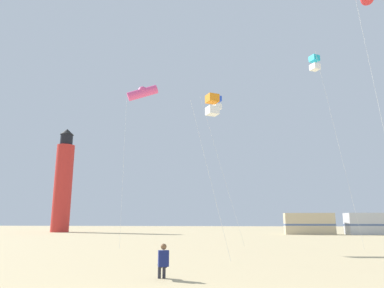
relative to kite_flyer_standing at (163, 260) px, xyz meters
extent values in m
cube|color=navy|center=(0.03, -0.08, 0.07)|extent=(0.39, 0.32, 0.52)
sphere|color=brown|center=(0.03, -0.08, 0.45)|extent=(0.20, 0.20, 0.20)
cylinder|color=#2D2D38|center=(0.04, 0.12, -0.17)|extent=(0.24, 0.38, 0.13)
cylinder|color=#2D2D38|center=(-0.01, 0.27, -0.40)|extent=(0.11, 0.11, 0.42)
cylinder|color=#2D2D38|center=(-0.11, 0.07, -0.17)|extent=(0.24, 0.38, 0.13)
cylinder|color=#2D2D38|center=(-0.16, 0.22, -0.40)|extent=(0.11, 0.11, 0.42)
cylinder|color=silver|center=(1.31, 5.20, 3.45)|extent=(1.96, 0.29, 8.12)
cube|color=orange|center=(1.45, 6.17, 7.86)|extent=(0.82, 0.82, 0.44)
cube|color=white|center=(1.45, 6.17, 7.16)|extent=(0.82, 0.82, 0.44)
cylinder|color=silver|center=(9.84, 12.27, 6.24)|extent=(2.62, 1.68, 13.71)
cube|color=#1EB2D1|center=(9.01, 13.57, 13.45)|extent=(0.82, 0.82, 0.44)
cube|color=white|center=(9.01, 13.57, 12.75)|extent=(0.82, 0.82, 0.44)
cylinder|color=silver|center=(1.70, 14.55, 5.21)|extent=(3.23, 0.58, 11.64)
cube|color=blue|center=(1.41, 16.15, 11.38)|extent=(0.82, 0.82, 0.44)
cube|color=white|center=(1.41, 16.15, 10.68)|extent=(0.82, 0.82, 0.44)
cylinder|color=silver|center=(-5.67, 13.32, 5.31)|extent=(0.71, 2.45, 11.84)
cylinder|color=#E54C8C|center=(-4.45, 13.67, 11.23)|extent=(2.59, 1.36, 1.48)
sphere|color=#E54C8C|center=(-4.45, 13.67, 11.38)|extent=(0.76, 0.76, 0.76)
cylinder|color=silver|center=(9.73, 5.15, 6.36)|extent=(1.04, 0.47, 13.95)
cylinder|color=red|center=(-24.53, 41.97, 6.39)|extent=(2.80, 2.80, 14.00)
cylinder|color=black|center=(-24.53, 41.97, 14.29)|extent=(2.00, 2.00, 1.80)
cone|color=black|center=(-24.53, 41.97, 15.69)|extent=(2.20, 2.20, 1.00)
cube|color=#C6B28C|center=(12.83, 37.37, 0.79)|extent=(6.47, 2.50, 2.80)
cube|color=#4C608C|center=(12.83, 37.37, 0.65)|extent=(6.51, 2.54, 0.24)
cube|color=#B7BABF|center=(20.83, 37.30, 0.79)|extent=(6.52, 2.65, 2.80)
cube|color=#4C608C|center=(20.83, 37.30, 0.65)|extent=(6.56, 2.70, 0.24)
camera|label=1|loc=(2.27, -12.10, 1.34)|focal=32.63mm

